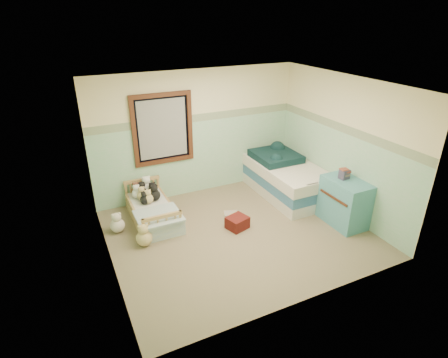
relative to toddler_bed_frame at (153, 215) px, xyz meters
name	(u,v)px	position (x,y,z in m)	size (l,w,h in m)	color
floor	(238,233)	(1.21, -1.05, -0.10)	(4.20, 3.60, 0.02)	brown
ceiling	(241,84)	(1.21, -1.05, 2.42)	(4.20, 3.60, 0.02)	white
wall_back	(197,134)	(1.21, 0.75, 1.16)	(4.20, 0.04, 2.50)	beige
wall_front	(311,220)	(1.21, -2.85, 1.16)	(4.20, 0.04, 2.50)	beige
wall_left	(102,192)	(-0.89, -1.05, 1.16)	(0.04, 3.60, 2.50)	beige
wall_right	(343,146)	(3.31, -1.05, 1.16)	(0.04, 3.60, 2.50)	beige
wainscot_mint	(198,158)	(1.21, 0.74, 0.66)	(4.20, 0.01, 1.50)	#8BCD99
border_strip	(197,118)	(1.21, 0.74, 1.49)	(4.20, 0.01, 0.15)	#48644B
window_frame	(163,129)	(0.51, 0.71, 1.36)	(1.16, 0.06, 1.36)	#442215
window_blinds	(163,129)	(0.51, 0.72, 1.36)	(0.92, 0.01, 1.12)	#AEAEAB
toddler_bed_frame	(153,215)	(0.00, 0.00, 0.00)	(0.69, 1.38, 0.18)	olive
toddler_mattress	(152,208)	(0.00, 0.00, 0.15)	(0.63, 1.32, 0.12)	silver
patchwork_quilt	(158,216)	(0.00, -0.43, 0.22)	(0.75, 0.69, 0.03)	#77A1DD
plush_bed_brown	(136,191)	(-0.15, 0.50, 0.30)	(0.19, 0.19, 0.19)	brown
plush_bed_white	(147,188)	(0.05, 0.50, 0.33)	(0.24, 0.24, 0.24)	white
plush_bed_tan	(142,195)	(-0.10, 0.28, 0.30)	(0.18, 0.18, 0.18)	#D8BC7C
plush_bed_dark	(154,193)	(0.13, 0.28, 0.30)	(0.18, 0.18, 0.18)	black
plush_floor_cream	(118,225)	(-0.65, -0.13, 0.04)	(0.25, 0.25, 0.25)	silver
plush_floor_tan	(144,238)	(-0.33, -0.72, 0.04)	(0.26, 0.26, 0.26)	#D8BC7C
twin_bed_frame	(284,188)	(2.76, -0.13, 0.02)	(1.00, 2.01, 0.22)	silver
twin_boxspring	(285,179)	(2.76, -0.13, 0.24)	(1.00, 2.01, 0.22)	#2F5C87
twin_mattress	(285,169)	(2.76, -0.13, 0.46)	(1.04, 2.05, 0.22)	silver
teal_blanket	(276,156)	(2.71, 0.17, 0.64)	(0.85, 0.90, 0.14)	black
dresser	(344,202)	(3.04, -1.56, 0.33)	(0.52, 0.83, 0.83)	teal
book_stack	(344,174)	(3.04, -1.46, 0.82)	(0.16, 0.13, 0.16)	#4F3537
red_pillow	(237,223)	(1.26, -0.91, 0.02)	(0.34, 0.30, 0.21)	maroon
floor_book	(231,213)	(1.37, -0.43, -0.08)	(0.26, 0.20, 0.02)	#FDAA35
extra_plush_0	(145,200)	(-0.09, 0.10, 0.29)	(0.17, 0.17, 0.17)	black
extra_plush_1	(148,199)	(-0.03, 0.10, 0.30)	(0.18, 0.18, 0.18)	#D8BC7C
extra_plush_2	(143,191)	(-0.04, 0.45, 0.30)	(0.19, 0.19, 0.19)	black
extra_plush_3	(155,195)	(0.11, 0.17, 0.31)	(0.21, 0.21, 0.21)	black
extra_plush_4	(137,194)	(-0.17, 0.39, 0.30)	(0.18, 0.18, 0.18)	white
extra_plush_5	(153,191)	(0.12, 0.36, 0.30)	(0.19, 0.19, 0.19)	black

